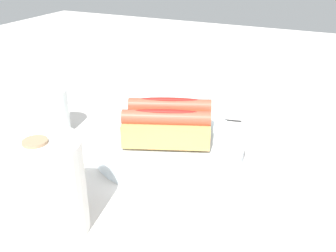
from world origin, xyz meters
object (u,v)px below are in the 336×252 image
object	(u,v)px
hotdog_front	(170,116)
hotdog_back	(166,129)
paper_towel_roll	(43,188)
serving_bowl	(168,143)
water_glass	(52,114)
chopstick_near	(191,116)

from	to	relation	value
hotdog_front	hotdog_back	bearing A→B (deg)	108.42
paper_towel_roll	hotdog_front	bearing A→B (deg)	-99.18
hotdog_back	serving_bowl	bearing A→B (deg)	-71.58
serving_bowl	hotdog_back	world-z (taller)	hotdog_back
hotdog_front	hotdog_back	size ratio (longest dim) A/B	1.00
water_glass	paper_towel_roll	xyz separation A→B (m)	(-0.19, 0.24, 0.02)
hotdog_front	paper_towel_roll	size ratio (longest dim) A/B	1.18
hotdog_back	paper_towel_roll	bearing A→B (deg)	74.82
hotdog_back	hotdog_front	bearing A→B (deg)	-71.58
hotdog_front	paper_towel_roll	bearing A→B (deg)	80.82
hotdog_front	chopstick_near	world-z (taller)	hotdog_front
water_glass	serving_bowl	bearing A→B (deg)	-174.40
serving_bowl	chopstick_near	bearing A→B (deg)	-82.91
hotdog_back	paper_towel_roll	xyz separation A→B (m)	(0.06, 0.24, 0.01)
serving_bowl	hotdog_back	xyz separation A→B (m)	(-0.01, 0.03, 0.04)
serving_bowl	water_glass	distance (m)	0.25
serving_bowl	chopstick_near	distance (m)	0.16
hotdog_back	water_glass	distance (m)	0.25
water_glass	paper_towel_roll	world-z (taller)	paper_towel_roll
paper_towel_roll	chopstick_near	distance (m)	0.43
water_glass	hotdog_front	bearing A→B (deg)	-167.98
hotdog_front	hotdog_back	xyz separation A→B (m)	(-0.02, 0.05, 0.00)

